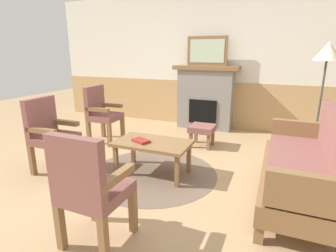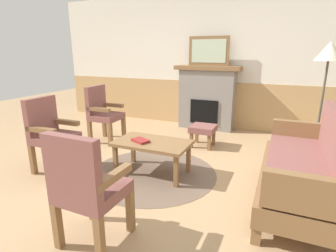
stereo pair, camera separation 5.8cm
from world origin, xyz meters
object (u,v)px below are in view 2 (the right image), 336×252
Objects in this scene: couch at (303,168)px; floor_lamp_by_couch at (328,59)px; framed_picture at (209,51)px; armchair_by_window_left at (103,111)px; footstool at (203,130)px; armchair_front_left at (86,185)px; fireplace at (207,97)px; book_on_table at (141,141)px; armchair_near_fireplace at (50,131)px; coffee_table at (152,146)px.

floor_lamp_by_couch is at bearing 80.01° from couch.
framed_picture is 2.35m from armchair_by_window_left.
floor_lamp_by_couch is (3.38, 0.49, 0.91)m from armchair_by_window_left.
armchair_by_window_left reaches higher than footstool.
armchair_front_left reaches higher than footstool.
fireplace is at bearing 46.79° from armchair_by_window_left.
couch is at bearing 41.01° from armchair_front_left.
footstool is (0.26, -1.12, -0.37)m from fireplace.
book_on_table is at bearing -35.82° from armchair_by_window_left.
footstool is (0.26, -1.12, -1.28)m from framed_picture.
framed_picture reaches higher than floor_lamp_by_couch.
framed_picture reaches higher than armchair_by_window_left.
armchair_near_fireplace is at bearing -115.36° from framed_picture.
armchair_by_window_left is at bearing 144.18° from book_on_table.
armchair_near_fireplace is at bearing -161.97° from coffee_table.
framed_picture is 1.72m from footstool.
floor_lamp_by_couch reaches higher than footstool.
armchair_front_left is at bearing -84.56° from coffee_table.
coffee_table is 2.61m from floor_lamp_by_couch.
floor_lamp_by_couch is (1.93, -1.05, -0.11)m from framed_picture.
armchair_front_left is at bearing -88.73° from fireplace.
armchair_near_fireplace is 1.27m from armchair_by_window_left.
fireplace reaches higher than book_on_table.
fireplace is 3.25× the size of footstool.
footstool is (-1.43, 1.28, -0.11)m from couch.
armchair_near_fireplace is 1.00× the size of armchair_by_window_left.
armchair_by_window_left is (-1.27, 0.91, 0.08)m from book_on_table.
floor_lamp_by_couch reaches higher than armchair_near_fireplace.
fireplace is 1.33× the size of armchair_near_fireplace.
couch and armchair_front_left have the same top height.
book_on_table is 1.56m from armchair_by_window_left.
fireplace is at bearing 125.20° from couch.
couch is 1.92m from footstool.
armchair_front_left is at bearing -138.99° from couch.
armchair_by_window_left reaches higher than book_on_table.
couch is (1.69, -2.40, -1.16)m from framed_picture.
couch is at bearing 1.82° from book_on_table.
armchair_by_window_left is 0.58× the size of floor_lamp_by_couch.
couch is at bearing -99.99° from floor_lamp_by_couch.
armchair_front_left is (0.08, -3.79, -0.11)m from fireplace.
coffee_table is at bearing 18.03° from armchair_near_fireplace.
armchair_front_left reaches higher than book_on_table.
framed_picture is 0.48× the size of floor_lamp_by_couch.
footstool is at bearing 13.87° from armchair_by_window_left.
fireplace is at bearing 91.27° from armchair_front_left.
framed_picture is 0.83× the size of coffee_table.
floor_lamp_by_couch is at bearing 2.31° from footstool.
book_on_table reaches higher than coffee_table.
book_on_table is at bearing -154.68° from coffee_table.
armchair_near_fireplace is (-1.33, -2.81, -1.02)m from framed_picture.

